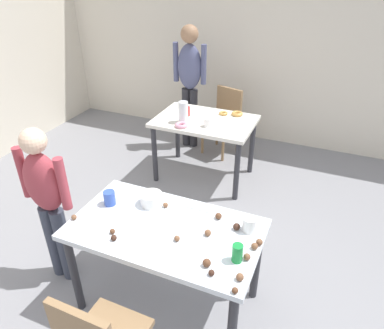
% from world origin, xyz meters
% --- Properties ---
extents(ground_plane, '(6.40, 6.40, 0.00)m').
position_xyz_m(ground_plane, '(0.00, 0.00, 0.00)').
color(ground_plane, gray).
extents(wall_back, '(6.40, 0.10, 2.60)m').
position_xyz_m(wall_back, '(0.00, 3.20, 1.30)').
color(wall_back, beige).
rests_on(wall_back, ground_plane).
extents(dining_table_near, '(1.32, 0.74, 0.75)m').
position_xyz_m(dining_table_near, '(-0.05, -0.00, 0.65)').
color(dining_table_near, silver).
rests_on(dining_table_near, ground_plane).
extents(dining_table_far, '(1.11, 0.75, 0.75)m').
position_xyz_m(dining_table_far, '(-0.46, 1.84, 0.64)').
color(dining_table_far, silver).
rests_on(dining_table_far, ground_plane).
extents(chair_far_table, '(0.50, 0.50, 0.87)m').
position_xyz_m(chair_far_table, '(-0.47, 2.57, 0.50)').
color(chair_far_table, olive).
rests_on(chair_far_table, ground_plane).
extents(person_girl_near, '(0.45, 0.21, 1.36)m').
position_xyz_m(person_girl_near, '(-0.98, -0.09, 0.80)').
color(person_girl_near, '#383D4C').
rests_on(person_girl_near, ground_plane).
extents(person_adult_far, '(0.45, 0.22, 1.64)m').
position_xyz_m(person_adult_far, '(-0.95, 2.54, 0.99)').
color(person_adult_far, '#28282D').
rests_on(person_adult_far, ground_plane).
extents(mixing_bowl, '(0.17, 0.17, 0.09)m').
position_xyz_m(mixing_bowl, '(-0.26, 0.20, 0.79)').
color(mixing_bowl, white).
rests_on(mixing_bowl, dining_table_near).
extents(soda_can, '(0.07, 0.07, 0.12)m').
position_xyz_m(soda_can, '(0.50, -0.11, 0.81)').
color(soda_can, '#198438').
rests_on(soda_can, dining_table_near).
extents(fork_near, '(0.17, 0.02, 0.01)m').
position_xyz_m(fork_near, '(0.09, 0.27, 0.75)').
color(fork_near, silver).
rests_on(fork_near, dining_table_near).
extents(cup_near_0, '(0.09, 0.09, 0.10)m').
position_xyz_m(cup_near_0, '(0.49, 0.19, 0.80)').
color(cup_near_0, white).
rests_on(cup_near_0, dining_table_near).
extents(cup_near_1, '(0.09, 0.09, 0.11)m').
position_xyz_m(cup_near_1, '(-0.54, 0.08, 0.81)').
color(cup_near_1, '#3351B2').
rests_on(cup_near_1, dining_table_near).
extents(cake_ball_0, '(0.04, 0.04, 0.04)m').
position_xyz_m(cake_ball_0, '(0.39, -0.27, 0.77)').
color(cake_ball_0, '#3D2319').
rests_on(cake_ball_0, dining_table_near).
extents(cake_ball_1, '(0.05, 0.05, 0.05)m').
position_xyz_m(cake_ball_1, '(0.41, 0.17, 0.77)').
color(cake_ball_1, '#3D2319').
rests_on(cake_ball_1, dining_table_near).
extents(cake_ball_2, '(0.04, 0.04, 0.04)m').
position_xyz_m(cake_ball_2, '(0.57, 0.04, 0.77)').
color(cake_ball_2, brown).
rests_on(cake_ball_2, dining_table_near).
extents(cake_ball_3, '(0.04, 0.04, 0.04)m').
position_xyz_m(cake_ball_3, '(0.09, -0.09, 0.77)').
color(cake_ball_3, brown).
rests_on(cake_ball_3, dining_table_near).
extents(cake_ball_4, '(0.04, 0.04, 0.04)m').
position_xyz_m(cake_ball_4, '(0.56, -0.34, 0.77)').
color(cake_ball_4, brown).
rests_on(cake_ball_4, dining_table_near).
extents(cake_ball_5, '(0.04, 0.04, 0.04)m').
position_xyz_m(cake_ball_5, '(-0.34, -0.19, 0.77)').
color(cake_ball_5, brown).
rests_on(cake_ball_5, dining_table_near).
extents(cake_ball_6, '(0.04, 0.04, 0.04)m').
position_xyz_m(cake_ball_6, '(-0.60, 0.17, 0.77)').
color(cake_ball_6, '#3D2319').
rests_on(cake_ball_6, dining_table_near).
extents(cake_ball_7, '(0.04, 0.04, 0.04)m').
position_xyz_m(cake_ball_7, '(0.25, 0.04, 0.77)').
color(cake_ball_7, brown).
rests_on(cake_ball_7, dining_table_near).
extents(cake_ball_8, '(0.04, 0.04, 0.04)m').
position_xyz_m(cake_ball_8, '(-0.67, -0.17, 0.77)').
color(cake_ball_8, brown).
rests_on(cake_ball_8, dining_table_near).
extents(cake_ball_9, '(0.04, 0.04, 0.04)m').
position_xyz_m(cake_ball_9, '(0.59, 0.08, 0.77)').
color(cake_ball_9, brown).
rests_on(cake_ball_9, dining_table_near).
extents(cake_ball_10, '(0.04, 0.04, 0.04)m').
position_xyz_m(cake_ball_10, '(-0.14, 0.20, 0.77)').
color(cake_ball_10, brown).
rests_on(cake_ball_10, dining_table_near).
extents(cake_ball_11, '(0.05, 0.05, 0.05)m').
position_xyz_m(cake_ball_11, '(0.56, -0.24, 0.77)').
color(cake_ball_11, brown).
rests_on(cake_ball_11, dining_table_near).
extents(cake_ball_12, '(0.05, 0.05, 0.05)m').
position_xyz_m(cake_ball_12, '(0.34, -0.22, 0.78)').
color(cake_ball_12, brown).
rests_on(cake_ball_12, dining_table_near).
extents(cake_ball_13, '(0.05, 0.05, 0.05)m').
position_xyz_m(cake_ball_13, '(0.26, 0.23, 0.77)').
color(cake_ball_13, brown).
rests_on(cake_ball_13, dining_table_near).
extents(cake_ball_14, '(0.04, 0.04, 0.04)m').
position_xyz_m(cake_ball_14, '(0.55, -0.07, 0.77)').
color(cake_ball_14, brown).
rests_on(cake_ball_14, dining_table_near).
extents(cake_ball_15, '(0.04, 0.04, 0.04)m').
position_xyz_m(cake_ball_15, '(-0.30, -0.24, 0.77)').
color(cake_ball_15, '#3D2319').
rests_on(cake_ball_15, dining_table_near).
extents(pitcher_far, '(0.11, 0.11, 0.24)m').
position_xyz_m(pitcher_far, '(-0.66, 1.68, 0.87)').
color(pitcher_far, white).
rests_on(pitcher_far, dining_table_far).
extents(cup_far_0, '(0.08, 0.08, 0.10)m').
position_xyz_m(cup_far_0, '(-0.71, 1.87, 0.80)').
color(cup_far_0, red).
rests_on(cup_far_0, dining_table_far).
extents(cup_far_1, '(0.08, 0.08, 0.09)m').
position_xyz_m(cup_far_1, '(-0.37, 1.67, 0.80)').
color(cup_far_1, white).
rests_on(cup_far_1, dining_table_far).
extents(donut_far_0, '(0.13, 0.13, 0.04)m').
position_xyz_m(donut_far_0, '(-0.16, 2.10, 0.77)').
color(donut_far_0, gold).
rests_on(donut_far_0, dining_table_far).
extents(donut_far_1, '(0.10, 0.10, 0.03)m').
position_xyz_m(donut_far_1, '(-0.32, 2.06, 0.76)').
color(donut_far_1, gold).
rests_on(donut_far_1, dining_table_far).
extents(donut_far_2, '(0.14, 0.14, 0.04)m').
position_xyz_m(donut_far_2, '(-0.63, 1.55, 0.77)').
color(donut_far_2, pink).
rests_on(donut_far_2, dining_table_far).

